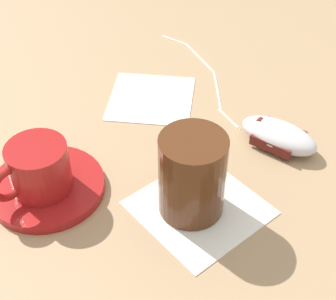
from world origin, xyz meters
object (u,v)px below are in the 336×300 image
at_px(coffee_cup, 38,169).
at_px(drinking_glass, 192,175).
at_px(computer_mouse, 279,135).
at_px(saucer, 47,187).

distance_m(coffee_cup, drinking_glass, 0.19).
relative_size(coffee_cup, computer_mouse, 0.92).
xyz_separation_m(saucer, computer_mouse, (-0.21, -0.25, 0.01)).
height_order(coffee_cup, drinking_glass, drinking_glass).
bearing_deg(computer_mouse, saucer, 50.95).
bearing_deg(saucer, drinking_glass, -154.29).
bearing_deg(saucer, computer_mouse, -129.05).
bearing_deg(saucer, coffee_cup, 88.25).
bearing_deg(drinking_glass, saucer, 25.71).
distance_m(saucer, computer_mouse, 0.33).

